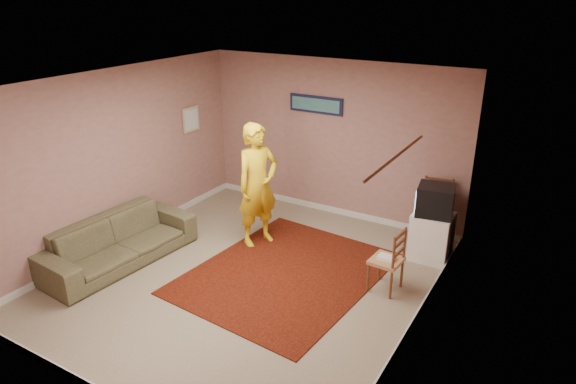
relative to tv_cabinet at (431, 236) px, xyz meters
The scene contains 25 objects.
ground 2.65m from the tv_cabinet, 137.98° to the right, with size 5.00×5.00×0.00m, color gray.
wall_back 2.30m from the tv_cabinet, 159.14° to the left, with size 4.50×0.02×2.60m, color #A5786C.
wall_front 4.78m from the tv_cabinet, 114.61° to the right, with size 4.50×0.02×2.60m, color #A5786C.
wall_left 4.65m from the tv_cabinet, 157.30° to the right, with size 0.02×5.00×2.60m, color #A5786C.
wall_right 2.02m from the tv_cabinet, 80.31° to the right, with size 0.02×5.00×2.60m, color #A5786C.
ceiling 3.46m from the tv_cabinet, 137.98° to the right, with size 4.50×5.00×0.02m, color silver.
baseboard_back 2.10m from the tv_cabinet, 159.40° to the left, with size 4.50×0.02×0.10m, color silver.
baseboard_left 4.55m from the tv_cabinet, 157.25° to the right, with size 0.02×5.00×0.10m, color silver.
baseboard_right 1.80m from the tv_cabinet, 80.63° to the right, with size 0.02×5.00×0.10m, color silver.
window 2.89m from the tv_cabinet, 83.69° to the right, with size 0.01×1.10×1.50m, color black.
curtain_sheer 2.96m from the tv_cabinet, 84.30° to the right, with size 0.01×0.75×2.10m, color silver.
curtain_floral 2.31m from the tv_cabinet, 82.83° to the right, with size 0.01×0.35×2.10m, color beige.
curtain_rod 3.32m from the tv_cabinet, 84.62° to the right, with size 0.02×0.02×1.40m, color brown.
picture_back 2.80m from the tv_cabinet, 162.50° to the left, with size 0.95×0.04×0.28m.
picture_left 4.34m from the tv_cabinet, behind, with size 0.04×0.38×0.42m.
area_rug 2.14m from the tv_cabinet, 137.59° to the right, with size 2.24×2.79×0.01m, color black.
tv_cabinet is the anchor object (origin of this frame).
crt_tv 0.56m from the tv_cabinet, behind, with size 0.55×0.51×0.42m.
chair_a 0.53m from the tv_cabinet, 102.25° to the left, with size 0.51×0.49×0.55m.
dvd_player 0.50m from the tv_cabinet, 102.25° to the left, with size 0.35×0.25×0.06m, color #B1B0B5.
blue_throw 0.65m from the tv_cabinet, 102.25° to the left, with size 0.38×0.05×0.40m, color #8FADEA.
chair_b 1.15m from the tv_cabinet, 103.68° to the right, with size 0.40×0.42×0.47m.
game_console 1.14m from the tv_cabinet, 103.68° to the right, with size 0.21×0.15×0.04m, color white.
sofa 4.41m from the tv_cabinet, 148.22° to the right, with size 2.21×0.86×0.64m, color brown.
person 2.60m from the tv_cabinet, 160.97° to the right, with size 0.68×0.44×1.86m, color yellow.
Camera 1 is at (3.48, -4.88, 3.65)m, focal length 32.00 mm.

